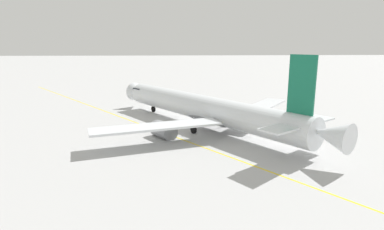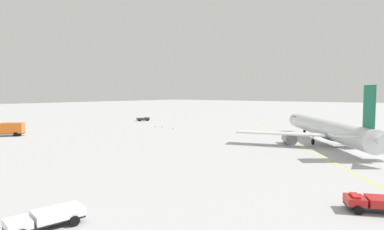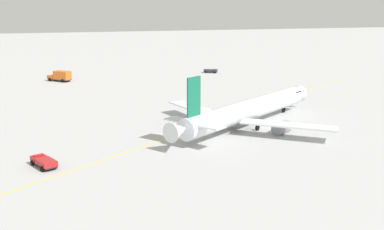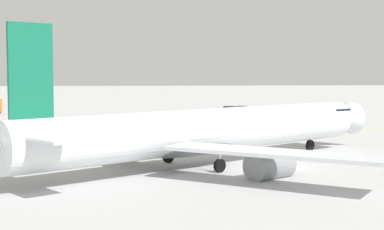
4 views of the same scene
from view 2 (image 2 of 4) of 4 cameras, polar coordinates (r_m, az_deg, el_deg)
The scene contains 10 objects.
ground_plane at distance 75.68m, azimuth 25.36°, elevation -4.14°, with size 600.00×600.00×0.00m, color #B2B2B2.
airliner_main at distance 69.58m, azimuth 22.88°, elevation -2.40°, with size 37.31×31.01×11.45m.
catering_truck_truck at distance 87.02m, azimuth -29.64°, elevation -2.16°, with size 7.14×6.89×3.10m.
baggage_truck_truck at distance 117.80m, azimuth -8.63°, elevation -0.69°, with size 4.73×3.72×1.22m.
ops_pickup_truck at distance 32.44m, azimuth 29.96°, elevation -13.30°, with size 3.93×5.38×1.41m.
pushback_tug_truck at distance 27.57m, azimuth -24.24°, elevation -16.19°, with size 5.74×3.17×1.30m.
taxiway_centreline at distance 67.52m, azimuth 17.90°, elevation -4.88°, with size 107.14×78.55×0.01m.
safety_cone_near at distance 91.31m, azimuth -3.36°, elevation -2.26°, with size 0.36×0.36×0.55m.
safety_cone_mid at distance 94.30m, azimuth -5.32°, elevation -2.08°, with size 0.36×0.36×0.55m.
safety_cone_far at distance 96.23m, azimuth -6.48°, elevation -1.96°, with size 0.36×0.36×0.55m.
Camera 2 is at (-73.48, -14.99, 10.14)m, focal length 30.13 mm.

